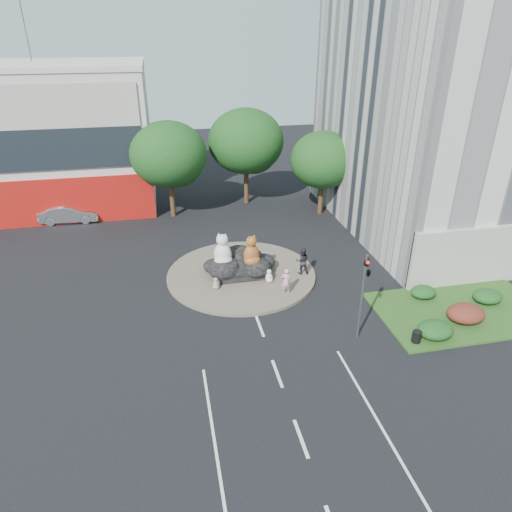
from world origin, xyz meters
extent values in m
plane|color=black|center=(0.00, 0.00, 0.00)|extent=(120.00, 120.00, 0.00)
cylinder|color=brown|center=(0.00, 10.00, 0.10)|extent=(10.00, 10.00, 0.20)
cube|color=silver|center=(-18.00, 28.00, 6.00)|extent=(25.00, 12.00, 12.00)
cylinder|color=#595B60|center=(-15.00, 30.00, 14.90)|extent=(0.10, 0.10, 5.00)
cube|color=#214517|center=(12.00, 3.00, 0.06)|extent=(10.00, 6.00, 0.12)
cylinder|color=#382314|center=(-4.00, 22.00, 1.87)|extent=(0.44, 0.44, 3.74)
ellipsoid|color=black|center=(-4.00, 22.00, 5.53)|extent=(6.46, 6.46, 5.49)
sphere|color=black|center=(-3.20, 22.50, 4.68)|extent=(4.25, 4.25, 4.25)
sphere|color=black|center=(-4.70, 21.70, 4.93)|extent=(3.74, 3.74, 3.74)
cylinder|color=#382314|center=(3.00, 24.00, 1.98)|extent=(0.44, 0.44, 3.96)
ellipsoid|color=black|center=(3.00, 24.00, 5.85)|extent=(6.84, 6.84, 5.81)
sphere|color=black|center=(3.80, 24.50, 4.95)|extent=(4.50, 4.50, 4.50)
sphere|color=black|center=(2.30, 23.70, 5.22)|extent=(3.96, 3.96, 3.96)
cylinder|color=#382314|center=(9.00, 20.00, 1.65)|extent=(0.44, 0.44, 3.30)
ellipsoid|color=black|center=(9.00, 20.00, 4.88)|extent=(5.70, 5.70, 4.84)
sphere|color=black|center=(9.80, 20.50, 4.12)|extent=(3.75, 3.75, 3.75)
sphere|color=black|center=(8.30, 19.70, 4.35)|extent=(3.30, 3.30, 3.30)
ellipsoid|color=black|center=(9.00, 1.00, 0.57)|extent=(2.00, 1.60, 0.90)
ellipsoid|color=#492113|center=(11.50, 2.00, 0.61)|extent=(2.20, 1.76, 0.99)
ellipsoid|color=black|center=(14.00, 3.50, 0.53)|extent=(1.80, 1.44, 0.81)
ellipsoid|color=black|center=(10.50, 4.80, 0.48)|extent=(1.60, 1.28, 0.72)
cylinder|color=#595B60|center=(5.00, 2.00, 2.50)|extent=(0.14, 0.14, 5.00)
imported|color=black|center=(5.00, 2.00, 4.20)|extent=(0.21, 0.26, 1.30)
imported|color=black|center=(5.20, 2.00, 4.00)|extent=(0.26, 1.24, 0.50)
sphere|color=red|center=(5.00, 1.82, 4.65)|extent=(0.18, 0.18, 0.18)
cylinder|color=#595B60|center=(13.00, 8.00, 4.00)|extent=(0.18, 0.18, 8.00)
cylinder|color=#595B60|center=(12.00, 8.00, 8.00)|extent=(2.00, 0.12, 0.12)
cube|color=silver|center=(11.00, 8.00, 7.90)|extent=(0.50, 0.22, 0.12)
imported|color=pink|center=(2.27, 6.87, 1.05)|extent=(0.65, 0.45, 1.70)
imported|color=#23222A|center=(4.00, 9.13, 1.14)|extent=(1.03, 0.87, 1.88)
imported|color=#A6AAAE|center=(-12.77, 22.37, 0.80)|extent=(4.95, 1.92, 1.61)
cylinder|color=black|center=(7.80, 0.80, 0.45)|extent=(0.64, 0.64, 0.66)
camera|label=1|loc=(-4.52, -16.66, 15.15)|focal=32.00mm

